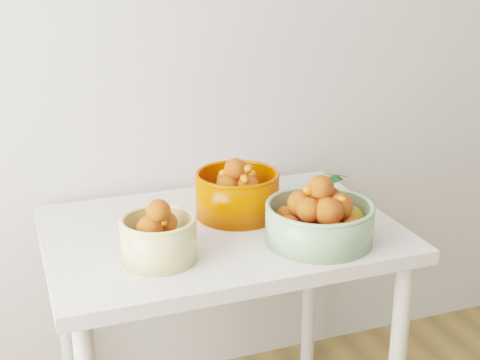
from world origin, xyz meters
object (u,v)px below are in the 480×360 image
Objects in this scene: bowl_cream at (158,237)px; bowl_orange at (237,193)px; table at (221,257)px; bowl_green at (320,219)px.

bowl_cream is 0.88× the size of bowl_orange.
bowl_orange is (0.08, 0.07, 0.17)m from table.
bowl_cream is 0.36m from bowl_orange.
bowl_green reaches higher than table.
table is 0.20m from bowl_orange.
bowl_orange is at bearing 120.57° from bowl_green.
bowl_green is (0.44, -0.04, 0.00)m from bowl_cream.
table is at bearing -137.23° from bowl_orange.
bowl_green is 0.29m from bowl_orange.
bowl_orange is at bearing 36.06° from bowl_cream.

